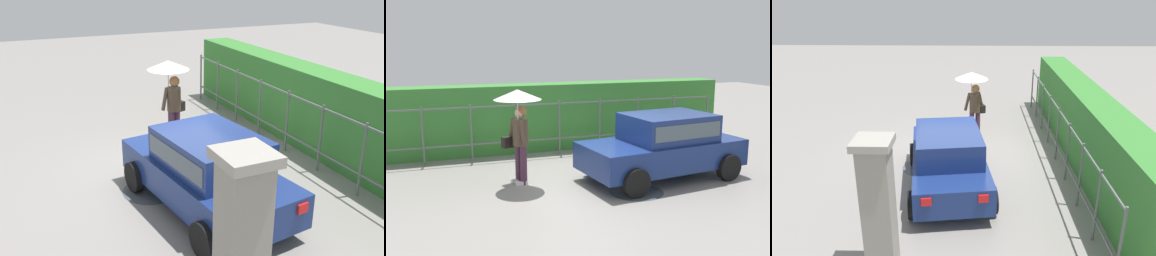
% 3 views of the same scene
% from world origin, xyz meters
% --- Properties ---
extents(ground_plane, '(40.00, 40.00, 0.00)m').
position_xyz_m(ground_plane, '(0.00, 0.00, 0.00)').
color(ground_plane, gray).
extents(car, '(3.90, 2.26, 1.48)m').
position_xyz_m(car, '(1.82, -0.13, 0.80)').
color(car, navy).
rests_on(car, ground).
extents(pedestrian, '(1.01, 1.01, 2.09)m').
position_xyz_m(pedestrian, '(-1.40, 0.45, 1.57)').
color(pedestrian, '#47283D').
rests_on(pedestrian, ground).
extents(gate_pillar, '(0.60, 0.60, 2.42)m').
position_xyz_m(gate_pillar, '(4.64, -1.08, 1.24)').
color(gate_pillar, gray).
rests_on(gate_pillar, ground).
extents(fence_section, '(9.61, 0.05, 1.50)m').
position_xyz_m(fence_section, '(0.20, 2.75, 0.82)').
color(fence_section, '#59605B').
rests_on(fence_section, ground).
extents(hedge_row, '(10.56, 0.90, 1.90)m').
position_xyz_m(hedge_row, '(0.20, 3.54, 0.95)').
color(hedge_row, '#387F33').
rests_on(hedge_row, ground).
extents(puddle_near, '(1.14, 1.14, 0.00)m').
position_xyz_m(puddle_near, '(0.78, -0.85, 0.00)').
color(puddle_near, '#4C545B').
rests_on(puddle_near, ground).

